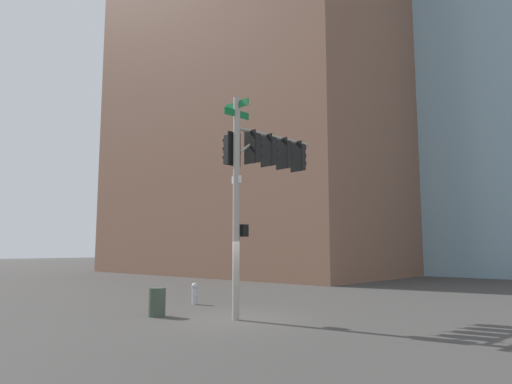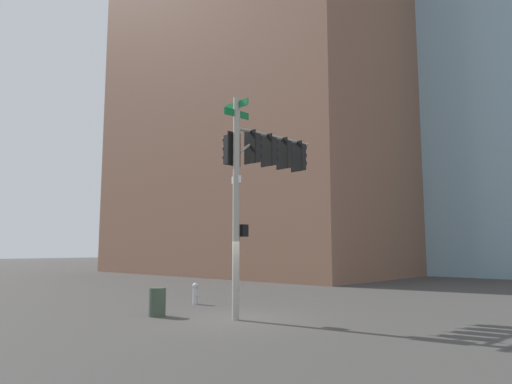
% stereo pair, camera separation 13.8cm
% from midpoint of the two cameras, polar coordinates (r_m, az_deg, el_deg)
% --- Properties ---
extents(ground_plane, '(200.00, 200.00, 0.00)m').
position_cam_midpoint_polar(ground_plane, '(15.64, -2.06, -15.33)').
color(ground_plane, '#423F3D').
extents(signal_pole_assembly, '(1.19, 4.21, 7.35)m').
position_cam_midpoint_polar(signal_pole_assembly, '(16.19, 0.62, 3.01)').
color(signal_pole_assembly, '#9E998C').
rests_on(signal_pole_assembly, ground_plane).
extents(fire_hydrant, '(0.34, 0.26, 0.87)m').
position_cam_midpoint_polar(fire_hydrant, '(19.57, -7.28, -12.21)').
color(fire_hydrant, '#B2B2B7').
rests_on(fire_hydrant, ground_plane).
extents(litter_bin, '(0.56, 0.56, 0.95)m').
position_cam_midpoint_polar(litter_bin, '(16.38, -11.82, -13.14)').
color(litter_bin, '#384738').
rests_on(litter_bin, ground_plane).
extents(building_brick_midblock, '(19.14, 16.56, 34.39)m').
position_cam_midpoint_polar(building_brick_midblock, '(58.10, 3.86, 7.92)').
color(building_brick_midblock, brown).
rests_on(building_brick_midblock, ground_plane).
extents(building_brick_farside, '(18.04, 16.21, 47.62)m').
position_cam_midpoint_polar(building_brick_farside, '(83.86, 1.90, 7.90)').
color(building_brick_farside, '#4C3328').
rests_on(building_brick_farside, ground_plane).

